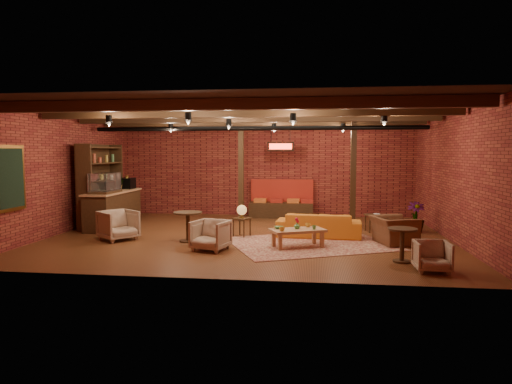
# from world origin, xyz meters

# --- Properties ---
(floor) EXTENTS (10.00, 10.00, 0.00)m
(floor) POSITION_xyz_m (0.00, 0.00, 0.00)
(floor) COLOR #3E210F
(floor) RESTS_ON ground
(ceiling) EXTENTS (10.00, 8.00, 0.02)m
(ceiling) POSITION_xyz_m (0.00, 0.00, 3.20)
(ceiling) COLOR black
(ceiling) RESTS_ON wall_back
(wall_back) EXTENTS (10.00, 0.02, 3.20)m
(wall_back) POSITION_xyz_m (0.00, 4.00, 1.60)
(wall_back) COLOR maroon
(wall_back) RESTS_ON ground
(wall_front) EXTENTS (10.00, 0.02, 3.20)m
(wall_front) POSITION_xyz_m (0.00, -4.00, 1.60)
(wall_front) COLOR maroon
(wall_front) RESTS_ON ground
(wall_left) EXTENTS (0.02, 8.00, 3.20)m
(wall_left) POSITION_xyz_m (-5.00, 0.00, 1.60)
(wall_left) COLOR maroon
(wall_left) RESTS_ON ground
(wall_right) EXTENTS (0.02, 8.00, 3.20)m
(wall_right) POSITION_xyz_m (5.00, 0.00, 1.60)
(wall_right) COLOR maroon
(wall_right) RESTS_ON ground
(ceiling_beams) EXTENTS (9.80, 6.40, 0.22)m
(ceiling_beams) POSITION_xyz_m (0.00, 0.00, 3.08)
(ceiling_beams) COLOR black
(ceiling_beams) RESTS_ON ceiling
(ceiling_pipe) EXTENTS (9.60, 0.12, 0.12)m
(ceiling_pipe) POSITION_xyz_m (0.00, 1.60, 2.85)
(ceiling_pipe) COLOR black
(ceiling_pipe) RESTS_ON ceiling
(post_left) EXTENTS (0.16, 0.16, 3.20)m
(post_left) POSITION_xyz_m (-0.60, 2.60, 1.60)
(post_left) COLOR black
(post_left) RESTS_ON ground
(post_right) EXTENTS (0.16, 0.16, 3.20)m
(post_right) POSITION_xyz_m (2.80, 2.00, 1.60)
(post_right) COLOR black
(post_right) RESTS_ON ground
(service_counter) EXTENTS (0.80, 2.50, 1.60)m
(service_counter) POSITION_xyz_m (-4.10, 1.00, 0.80)
(service_counter) COLOR black
(service_counter) RESTS_ON ground
(plant_counter) EXTENTS (0.35, 0.39, 0.30)m
(plant_counter) POSITION_xyz_m (-4.00, 1.20, 1.22)
(plant_counter) COLOR #337F33
(plant_counter) RESTS_ON service_counter
(shelving_hutch) EXTENTS (0.52, 2.00, 2.40)m
(shelving_hutch) POSITION_xyz_m (-4.50, 1.10, 1.20)
(shelving_hutch) COLOR black
(shelving_hutch) RESTS_ON ground
(chalkboard_menu) EXTENTS (0.08, 0.96, 1.46)m
(chalkboard_menu) POSITION_xyz_m (-4.93, -2.30, 1.60)
(chalkboard_menu) COLOR black
(chalkboard_menu) RESTS_ON wall_left
(banquette) EXTENTS (2.10, 0.70, 1.00)m
(banquette) POSITION_xyz_m (0.60, 3.55, 0.50)
(banquette) COLOR #AA281C
(banquette) RESTS_ON ground
(service_sign) EXTENTS (0.86, 0.06, 0.30)m
(service_sign) POSITION_xyz_m (0.60, 3.10, 2.35)
(service_sign) COLOR #FF3219
(service_sign) RESTS_ON ceiling
(ceiling_spotlights) EXTENTS (6.40, 4.40, 0.28)m
(ceiling_spotlights) POSITION_xyz_m (0.00, 0.00, 2.86)
(ceiling_spotlights) COLOR black
(ceiling_spotlights) RESTS_ON ceiling
(rug) EXTENTS (4.44, 4.01, 0.01)m
(rug) POSITION_xyz_m (1.60, -0.76, 0.01)
(rug) COLOR maroon
(rug) RESTS_ON floor
(sofa) EXTENTS (2.17, 0.96, 0.62)m
(sofa) POSITION_xyz_m (1.80, 0.14, 0.31)
(sofa) COLOR #C4691B
(sofa) RESTS_ON floor
(coffee_table) EXTENTS (1.36, 1.06, 0.67)m
(coffee_table) POSITION_xyz_m (1.29, -1.19, 0.37)
(coffee_table) COLOR #9A7748
(coffee_table) RESTS_ON floor
(side_table_lamp) EXTENTS (0.51, 0.51, 0.82)m
(side_table_lamp) POSITION_xyz_m (-0.17, -0.02, 0.62)
(side_table_lamp) COLOR black
(side_table_lamp) RESTS_ON floor
(round_table_left) EXTENTS (0.70, 0.70, 0.73)m
(round_table_left) POSITION_xyz_m (-1.35, -0.87, 0.49)
(round_table_left) COLOR black
(round_table_left) RESTS_ON floor
(armchair_a) EXTENTS (1.08, 1.09, 0.82)m
(armchair_a) POSITION_xyz_m (-3.12, -0.88, 0.41)
(armchair_a) COLOR beige
(armchair_a) RESTS_ON floor
(armchair_b) EXTENTS (0.88, 0.84, 0.74)m
(armchair_b) POSITION_xyz_m (-0.59, -1.75, 0.37)
(armchair_b) COLOR beige
(armchair_b) RESTS_ON floor
(armchair_right) EXTENTS (0.91, 1.14, 0.87)m
(armchair_right) POSITION_xyz_m (3.55, -0.53, 0.44)
(armchair_right) COLOR brown
(armchair_right) RESTS_ON floor
(side_table_book) EXTENTS (0.52, 0.52, 0.50)m
(side_table_book) POSITION_xyz_m (3.30, 1.11, 0.44)
(side_table_book) COLOR black
(side_table_book) RESTS_ON floor
(round_table_right) EXTENTS (0.58, 0.58, 0.68)m
(round_table_right) POSITION_xyz_m (3.40, -2.35, 0.45)
(round_table_right) COLOR black
(round_table_right) RESTS_ON floor
(armchair_far) EXTENTS (0.61, 0.57, 0.62)m
(armchair_far) POSITION_xyz_m (3.81, -3.02, 0.31)
(armchair_far) COLOR beige
(armchair_far) RESTS_ON floor
(plant_tall) EXTENTS (1.45, 1.45, 2.49)m
(plant_tall) POSITION_xyz_m (4.40, 1.13, 1.24)
(plant_tall) COLOR #4C7F4C
(plant_tall) RESTS_ON floor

